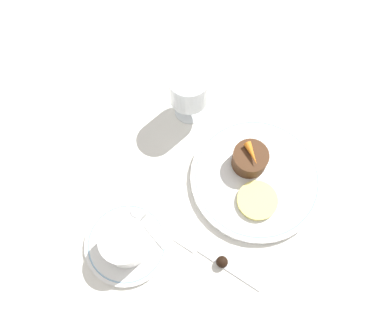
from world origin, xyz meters
name	(u,v)px	position (x,y,z in m)	size (l,w,h in m)	color
ground_plane	(229,173)	(0.00, 0.00, 0.00)	(3.00, 3.00, 0.00)	white
dinner_plate	(256,178)	(0.02, -0.05, 0.01)	(0.26, 0.26, 0.01)	white
saucer	(127,243)	(-0.23, 0.09, 0.01)	(0.16, 0.16, 0.01)	white
coffee_cup	(125,242)	(-0.23, 0.09, 0.04)	(0.11, 0.08, 0.06)	white
spoon	(144,223)	(-0.18, 0.08, 0.01)	(0.04, 0.10, 0.00)	silver
wine_glass	(189,90)	(0.08, 0.14, 0.08)	(0.08, 0.08, 0.12)	silver
fork	(207,255)	(-0.16, -0.05, 0.00)	(0.02, 0.18, 0.01)	silver
dessert_cake	(250,159)	(0.04, -0.02, 0.03)	(0.07, 0.07, 0.04)	#4C2D19
carrot_garnish	(252,153)	(0.04, -0.02, 0.06)	(0.04, 0.04, 0.01)	orange
pineapple_slice	(257,200)	(-0.03, -0.08, 0.02)	(0.08, 0.08, 0.01)	#EFE075
chocolate_truffle	(222,262)	(-0.16, -0.08, 0.01)	(0.02, 0.02, 0.02)	black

